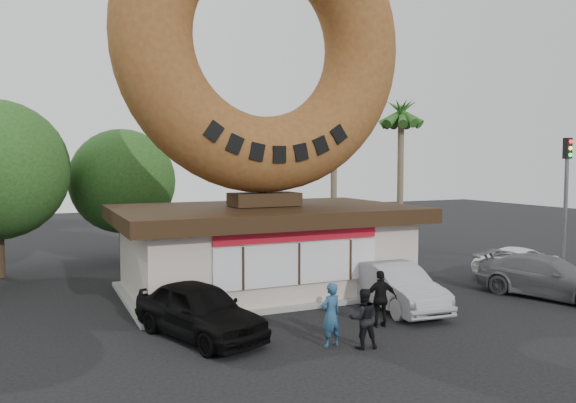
# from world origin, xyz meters

# --- Properties ---
(ground) EXTENTS (90.00, 90.00, 0.00)m
(ground) POSITION_xyz_m (0.00, 0.00, 0.00)
(ground) COLOR black
(ground) RESTS_ON ground
(donut_shop) EXTENTS (11.20, 7.20, 3.80)m
(donut_shop) POSITION_xyz_m (0.00, 5.98, 1.77)
(donut_shop) COLOR beige
(donut_shop) RESTS_ON ground
(giant_donut) EXTENTS (11.38, 2.90, 11.38)m
(giant_donut) POSITION_xyz_m (0.00, 6.00, 9.49)
(giant_donut) COLOR brown
(giant_donut) RESTS_ON donut_shop
(tree_mid) EXTENTS (5.20, 5.20, 6.63)m
(tree_mid) POSITION_xyz_m (-4.00, 15.00, 4.02)
(tree_mid) COLOR #473321
(tree_mid) RESTS_ON ground
(palm_near) EXTENTS (2.60, 2.60, 9.75)m
(palm_near) POSITION_xyz_m (7.50, 14.00, 8.41)
(palm_near) COLOR #726651
(palm_near) RESTS_ON ground
(palm_far) EXTENTS (2.60, 2.60, 8.75)m
(palm_far) POSITION_xyz_m (11.00, 12.50, 7.48)
(palm_far) COLOR #726651
(palm_far) RESTS_ON ground
(street_lamp) EXTENTS (2.11, 0.20, 8.00)m
(street_lamp) POSITION_xyz_m (-1.86, 16.00, 4.48)
(street_lamp) COLOR #59595E
(street_lamp) RESTS_ON ground
(traffic_signal) EXTENTS (0.30, 0.38, 6.07)m
(traffic_signal) POSITION_xyz_m (14.00, 3.99, 3.87)
(traffic_signal) COLOR #59595E
(traffic_signal) RESTS_ON ground
(person_left) EXTENTS (0.70, 0.52, 1.74)m
(person_left) POSITION_xyz_m (-0.88, -0.93, 0.87)
(person_left) COLOR navy
(person_left) RESTS_ON ground
(person_center) EXTENTS (0.89, 0.76, 1.61)m
(person_center) POSITION_xyz_m (-0.16, -1.40, 0.81)
(person_center) COLOR black
(person_center) RESTS_ON ground
(person_right) EXTENTS (1.08, 0.68, 1.72)m
(person_right) POSITION_xyz_m (1.38, 0.06, 0.86)
(person_right) COLOR black
(person_right) RESTS_ON ground
(car_black) EXTENTS (3.31, 4.99, 1.58)m
(car_black) POSITION_xyz_m (-3.90, 1.31, 0.79)
(car_black) COLOR black
(car_black) RESTS_ON ground
(car_silver) EXTENTS (1.98, 4.74, 1.52)m
(car_silver) POSITION_xyz_m (3.03, 1.63, 0.76)
(car_silver) COLOR #9C9DA1
(car_silver) RESTS_ON ground
(car_grey) EXTENTS (3.77, 5.58, 1.50)m
(car_grey) POSITION_xyz_m (9.12, 0.63, 0.75)
(car_grey) COLOR slate
(car_grey) RESTS_ON ground
(car_white) EXTENTS (4.98, 3.17, 1.28)m
(car_white) POSITION_xyz_m (11.19, 3.91, 0.64)
(car_white) COLOR white
(car_white) RESTS_ON ground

